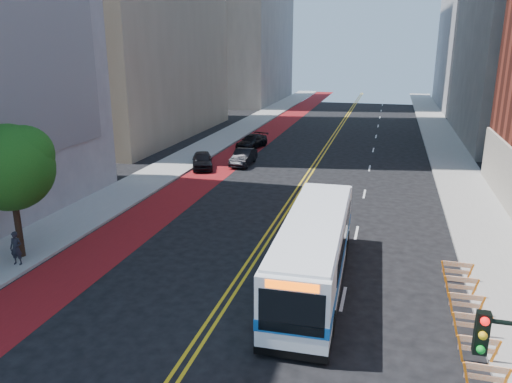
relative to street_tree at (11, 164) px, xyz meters
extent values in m
plane|color=black|center=(11.24, -6.04, -4.91)|extent=(160.00, 160.00, 0.00)
cube|color=gray|center=(-0.76, 23.96, -4.84)|extent=(4.00, 140.00, 0.15)
cube|color=gray|center=(23.24, 23.96, -4.84)|extent=(4.00, 140.00, 0.15)
cube|color=maroon|center=(3.14, 23.96, -4.91)|extent=(3.60, 140.00, 0.01)
cube|color=gold|center=(11.06, 23.96, -4.91)|extent=(0.14, 140.00, 0.01)
cube|color=gold|center=(11.42, 23.96, -4.91)|extent=(0.14, 140.00, 0.01)
cube|color=silver|center=(16.04, -0.04, -4.90)|extent=(0.14, 2.20, 0.01)
cube|color=silver|center=(16.04, 7.96, -4.90)|extent=(0.14, 2.20, 0.01)
cube|color=silver|center=(16.04, 15.96, -4.90)|extent=(0.14, 2.20, 0.01)
cube|color=silver|center=(16.04, 23.96, -4.90)|extent=(0.14, 2.20, 0.01)
cube|color=silver|center=(16.04, 31.96, -4.90)|extent=(0.14, 2.20, 0.01)
cube|color=silver|center=(16.04, 39.96, -4.90)|extent=(0.14, 2.20, 0.01)
cube|color=silver|center=(16.04, 47.96, -4.90)|extent=(0.14, 2.20, 0.01)
cube|color=silver|center=(16.04, 55.96, -4.90)|extent=(0.14, 2.20, 0.01)
cube|color=silver|center=(16.04, 63.96, -4.90)|extent=(0.14, 2.20, 0.01)
cube|color=silver|center=(16.04, 71.96, -4.90)|extent=(0.14, 2.20, 0.01)
cube|color=silver|center=(16.04, 79.96, -4.90)|extent=(0.14, 2.20, 0.01)
cube|color=orange|center=(20.29, -4.94, -4.41)|extent=(0.32, 0.06, 0.99)
cube|color=orange|center=(21.39, -4.94, -4.41)|extent=(0.32, 0.06, 0.99)
cube|color=orange|center=(20.84, -4.94, -4.01)|extent=(1.25, 0.05, 0.22)
cube|color=orange|center=(20.84, -4.94, -4.36)|extent=(1.25, 0.05, 0.18)
cube|color=orange|center=(20.29, -3.39, -4.41)|extent=(0.32, 0.06, 0.99)
cube|color=orange|center=(21.39, -3.39, -4.41)|extent=(0.32, 0.06, 0.99)
cube|color=orange|center=(20.84, -3.39, -4.01)|extent=(1.25, 0.05, 0.22)
cube|color=orange|center=(20.84, -3.39, -4.36)|extent=(1.25, 0.05, 0.18)
cube|color=orange|center=(20.29, -1.84, -4.41)|extent=(0.32, 0.06, 0.99)
cube|color=orange|center=(21.39, -1.84, -4.41)|extent=(0.32, 0.06, 0.99)
cube|color=orange|center=(20.84, -1.84, -4.01)|extent=(1.25, 0.05, 0.22)
cube|color=orange|center=(20.84, -1.84, -4.36)|extent=(1.25, 0.05, 0.18)
cube|color=orange|center=(20.29, -0.29, -4.41)|extent=(0.32, 0.06, 0.99)
cube|color=orange|center=(21.39, -0.29, -4.41)|extent=(0.32, 0.06, 0.99)
cube|color=orange|center=(20.84, -0.29, -4.01)|extent=(1.25, 0.05, 0.22)
cube|color=orange|center=(20.84, -0.29, -4.36)|extent=(1.25, 0.05, 0.18)
cube|color=orange|center=(20.29, 1.26, -4.41)|extent=(0.32, 0.06, 0.99)
cube|color=orange|center=(21.39, 1.26, -4.41)|extent=(0.32, 0.06, 0.99)
cube|color=orange|center=(20.84, 1.26, -4.01)|extent=(1.25, 0.05, 0.22)
cube|color=orange|center=(20.84, 1.26, -4.36)|extent=(1.25, 0.05, 0.18)
cube|color=orange|center=(20.29, 2.81, -4.41)|extent=(0.32, 0.06, 0.99)
cube|color=orange|center=(21.39, 2.81, -4.41)|extent=(0.32, 0.06, 0.99)
cube|color=orange|center=(20.84, 2.81, -4.01)|extent=(1.25, 0.05, 0.22)
cube|color=orange|center=(20.84, 2.81, -4.36)|extent=(1.25, 0.05, 0.18)
cylinder|color=black|center=(-0.06, -0.04, -3.16)|extent=(0.32, 0.32, 3.20)
sphere|color=#104C11|center=(-0.06, -0.04, -0.16)|extent=(4.20, 4.20, 4.20)
sphere|color=#104C11|center=(0.54, 0.36, 0.44)|extent=(2.80, 2.80, 2.80)
cube|color=black|center=(19.54, -9.54, -0.16)|extent=(0.28, 0.22, 0.95)
sphere|color=red|center=(19.54, -9.68, 0.19)|extent=(0.18, 0.18, 0.18)
sphere|color=yellow|center=(19.54, -9.68, -0.14)|extent=(0.18, 0.18, 0.18)
sphere|color=#0CA526|center=(19.54, -9.68, -0.47)|extent=(0.18, 0.18, 0.18)
cube|color=white|center=(14.59, 0.80, -3.18)|extent=(2.82, 11.77, 2.78)
cube|color=#104C99|center=(14.59, 0.80, -3.59)|extent=(2.86, 11.81, 0.44)
cube|color=black|center=(14.58, 1.58, -2.71)|extent=(2.78, 8.26, 0.93)
cube|color=black|center=(14.73, -5.03, -2.96)|extent=(2.23, 0.15, 1.56)
cube|color=black|center=(14.46, 6.62, -2.76)|extent=(2.03, 0.15, 0.98)
cube|color=#FF5905|center=(14.73, -5.04, -1.98)|extent=(1.78, 0.12, 0.29)
cube|color=white|center=(14.59, 0.80, -1.74)|extent=(2.67, 11.18, 0.12)
cube|color=black|center=(14.59, 0.80, -4.57)|extent=(2.85, 11.80, 0.29)
cylinder|color=black|center=(13.53, -2.98, -4.42)|extent=(0.32, 0.98, 0.98)
cylinder|color=black|center=(15.84, -2.92, -4.42)|extent=(0.32, 0.98, 0.98)
cylinder|color=black|center=(13.37, 4.05, -4.42)|extent=(0.32, 0.98, 0.98)
cylinder|color=black|center=(15.67, 4.10, -4.42)|extent=(0.32, 0.98, 0.98)
cylinder|color=black|center=(13.33, 5.45, -4.42)|extent=(0.32, 0.98, 0.98)
cylinder|color=black|center=(15.63, 5.51, -4.42)|extent=(0.32, 0.98, 0.98)
imported|color=black|center=(1.94, 20.18, -4.19)|extent=(3.14, 4.58, 1.45)
imported|color=black|center=(5.04, 22.35, -4.20)|extent=(1.50, 4.29, 1.41)
imported|color=black|center=(3.78, 29.77, -4.23)|extent=(2.82, 4.96, 1.35)
imported|color=black|center=(0.43, -0.93, -3.93)|extent=(0.65, 0.47, 1.66)
camera|label=1|loc=(17.37, -19.44, 5.56)|focal=35.00mm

